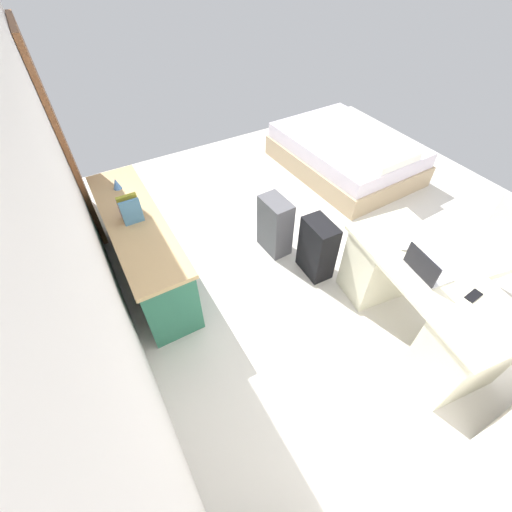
{
  "coord_description": "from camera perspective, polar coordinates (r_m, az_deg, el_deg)",
  "views": [
    {
      "loc": [
        -2.05,
        2.08,
        2.67
      ],
      "look_at": [
        -0.3,
        1.08,
        0.6
      ],
      "focal_mm": 24.12,
      "sensor_mm": 36.0,
      "label": 1
    }
  ],
  "objects": [
    {
      "name": "bed",
      "position": [
        5.13,
        14.67,
        16.11
      ],
      "size": [
        1.95,
        1.47,
        0.58
      ],
      "color": "tan",
      "rests_on": "ground_plane"
    },
    {
      "name": "ground_plane",
      "position": [
        3.96,
        11.45,
        2.26
      ],
      "size": [
        5.46,
        5.46,
        0.0
      ],
      "primitive_type": "plane",
      "color": "beige"
    },
    {
      "name": "cell_phone_near_laptop",
      "position": [
        2.88,
        32.4,
        -5.59
      ],
      "size": [
        0.08,
        0.14,
        0.01
      ],
      "primitive_type": "cube",
      "rotation": [
        0.0,
        0.0,
        0.09
      ],
      "color": "black",
      "rests_on": "desk"
    },
    {
      "name": "laptop",
      "position": [
        2.84,
        26.3,
        -1.8
      ],
      "size": [
        0.34,
        0.26,
        0.21
      ],
      "color": "#B7B7BC",
      "rests_on": "desk"
    },
    {
      "name": "desk",
      "position": [
        3.16,
        25.39,
        -6.7
      ],
      "size": [
        1.52,
        0.85,
        0.74
      ],
      "color": "beige",
      "rests_on": "ground_plane"
    },
    {
      "name": "computer_mouse",
      "position": [
        3.0,
        23.57,
        1.35
      ],
      "size": [
        0.07,
        0.11,
        0.03
      ],
      "primitive_type": "ellipsoid",
      "rotation": [
        0.0,
        0.0,
        -0.14
      ],
      "color": "white",
      "rests_on": "desk"
    },
    {
      "name": "suitcase_spare_grey",
      "position": [
        3.61,
        3.15,
        5.05
      ],
      "size": [
        0.37,
        0.24,
        0.63
      ],
      "primitive_type": "cube",
      "rotation": [
        0.0,
        0.0,
        0.05
      ],
      "color": "#4C4C51",
      "rests_on": "ground_plane"
    },
    {
      "name": "suitcase_black",
      "position": [
        3.42,
        10.11,
        1.25
      ],
      "size": [
        0.37,
        0.23,
        0.62
      ],
      "primitive_type": "cube",
      "rotation": [
        0.0,
        0.0,
        -0.04
      ],
      "color": "black",
      "rests_on": "ground_plane"
    },
    {
      "name": "office_chair",
      "position": [
        3.75,
        33.6,
        -0.3
      ],
      "size": [
        0.53,
        0.53,
        0.94
      ],
      "color": "black",
      "rests_on": "ground_plane"
    },
    {
      "name": "wall_back",
      "position": [
        2.42,
        -28.61,
        7.7
      ],
      "size": [
        4.4,
        0.1,
        2.77
      ],
      "primitive_type": "cube",
      "color": "white",
      "rests_on": "ground_plane"
    },
    {
      "name": "book_row",
      "position": [
        3.18,
        -20.14,
        7.3
      ],
      "size": [
        0.15,
        0.17,
        0.24
      ],
      "color": "teal",
      "rests_on": "credenza"
    },
    {
      "name": "credenza",
      "position": [
        3.48,
        -18.23,
        1.34
      ],
      "size": [
        1.8,
        0.48,
        0.72
      ],
      "color": "#28664C",
      "rests_on": "ground_plane"
    },
    {
      "name": "figurine_small",
      "position": [
        3.66,
        -22.16,
        11.05
      ],
      "size": [
        0.08,
        0.08,
        0.11
      ],
      "primitive_type": "cone",
      "color": "#4C7FBF",
      "rests_on": "credenza"
    },
    {
      "name": "door_wooden",
      "position": [
        4.05,
        -29.26,
        16.1
      ],
      "size": [
        0.88,
        0.05,
        2.04
      ],
      "primitive_type": "cube",
      "color": "brown",
      "rests_on": "ground_plane"
    }
  ]
}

